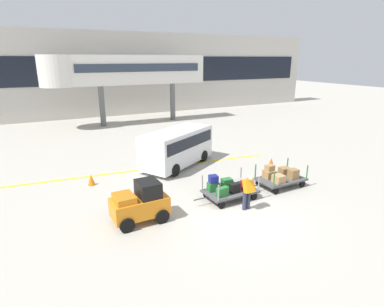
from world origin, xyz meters
name	(u,v)px	position (x,y,z in m)	size (l,w,h in m)	color
ground_plane	(240,217)	(0.00, 0.00, 0.00)	(120.00, 120.00, 0.00)	#B2ADA0
apron_lead_line	(109,174)	(-3.62, 7.13, 0.00)	(19.37, 0.20, 0.01)	yellow
terminal_building	(101,74)	(0.00, 25.98, 4.36)	(53.30, 2.51, 8.70)	#BCB7AD
jet_bridge	(120,71)	(0.53, 19.99, 4.93)	(14.75, 3.00, 6.29)	silver
baggage_tug	(140,203)	(-3.63, 1.43, 0.75)	(2.14, 1.30, 1.58)	orange
baggage_cart_lead	(229,188)	(0.50, 1.61, 0.51)	(3.03, 1.49, 1.12)	#4C4C4F
baggage_cart_middle	(280,176)	(3.51, 1.73, 0.50)	(3.03, 1.49, 1.10)	#4C4C4F
baggage_handler	(248,191)	(0.58, 0.37, 0.87)	(0.41, 0.44, 1.56)	#2D334C
shuttle_van	(177,145)	(0.28, 6.79, 1.23)	(5.10, 4.09, 2.10)	silver
safety_cone_near	(91,180)	(-4.72, 5.97, 0.28)	(0.36, 0.36, 0.55)	orange
safety_cone_far	(271,162)	(4.98, 4.11, 0.28)	(0.36, 0.36, 0.55)	#EA590F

